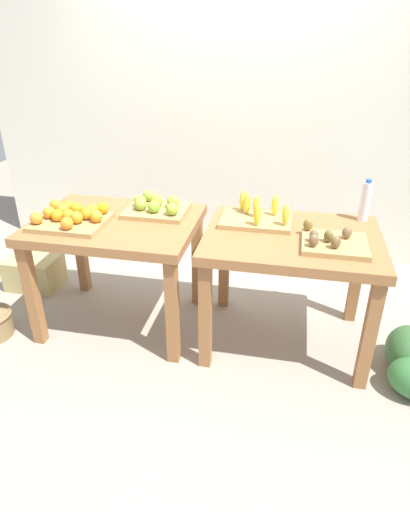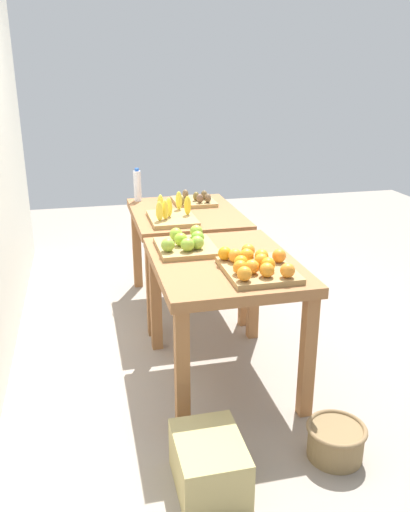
% 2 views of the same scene
% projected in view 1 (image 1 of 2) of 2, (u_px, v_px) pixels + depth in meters
% --- Properties ---
extents(ground_plane, '(8.00, 8.00, 0.00)m').
position_uv_depth(ground_plane, '(201.00, 329.00, 3.05)').
color(ground_plane, gray).
extents(back_wall, '(4.40, 0.12, 3.00)m').
position_uv_depth(back_wall, '(235.00, 79.00, 3.53)').
color(back_wall, silver).
rests_on(back_wall, ground_plane).
extents(display_table_left, '(1.04, 0.80, 0.77)m').
position_uv_depth(display_table_left, '(117.00, 236.00, 2.85)').
color(display_table_left, '#936037').
rests_on(display_table_left, ground_plane).
extents(display_table_right, '(1.04, 0.80, 0.77)m').
position_uv_depth(display_table_right, '(291.00, 252.00, 2.65)').
color(display_table_right, '#936037').
rests_on(display_table_right, ground_plane).
extents(orange_bin, '(0.44, 0.37, 0.11)m').
position_uv_depth(orange_bin, '(71.00, 217.00, 2.72)').
color(orange_bin, '#A7854F').
rests_on(orange_bin, display_table_left).
extents(apple_bin, '(0.40, 0.35, 0.11)m').
position_uv_depth(apple_bin, '(156.00, 207.00, 2.89)').
color(apple_bin, '#A7854F').
rests_on(apple_bin, display_table_left).
extents(banana_crate, '(0.44, 0.32, 0.17)m').
position_uv_depth(banana_crate, '(257.00, 216.00, 2.74)').
color(banana_crate, '#A7854F').
rests_on(banana_crate, display_table_right).
extents(kiwi_bin, '(0.36, 0.32, 0.10)m').
position_uv_depth(kiwi_bin, '(332.00, 242.00, 2.44)').
color(kiwi_bin, '#A7854F').
rests_on(kiwi_bin, display_table_right).
extents(water_bottle, '(0.06, 0.06, 0.27)m').
position_uv_depth(water_bottle, '(365.00, 201.00, 2.73)').
color(water_bottle, silver).
rests_on(water_bottle, display_table_right).
extents(cardboard_produce_box, '(0.40, 0.30, 0.25)m').
position_uv_depth(cardboard_produce_box, '(35.00, 272.00, 3.51)').
color(cardboard_produce_box, tan).
rests_on(cardboard_produce_box, ground_plane).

